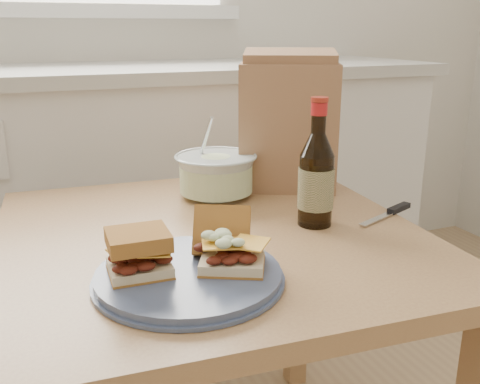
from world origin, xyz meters
name	(u,v)px	position (x,y,z in m)	size (l,w,h in m)	color
cabinet_run	(87,205)	(0.00, 1.70, 0.47)	(2.50, 0.64, 0.94)	silver
dining_table	(212,277)	(0.14, 0.80, 0.58)	(0.87, 0.87, 0.68)	tan
plate	(189,276)	(0.04, 0.61, 0.69)	(0.29, 0.29, 0.02)	#465271
sandwich_left	(139,252)	(-0.03, 0.63, 0.73)	(0.10, 0.09, 0.07)	beige
sandwich_right	(229,246)	(0.11, 0.61, 0.72)	(0.13, 0.17, 0.08)	beige
coleslaw_bowl	(216,176)	(0.23, 1.01, 0.73)	(0.19, 0.19, 0.19)	silver
beer_bottle	(316,178)	(0.35, 0.76, 0.77)	(0.07, 0.07, 0.26)	black
knife	(393,211)	(0.54, 0.75, 0.68)	(0.17, 0.08, 0.01)	silver
paper_bag	(288,127)	(0.43, 1.02, 0.83)	(0.23, 0.15, 0.30)	#AB7553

